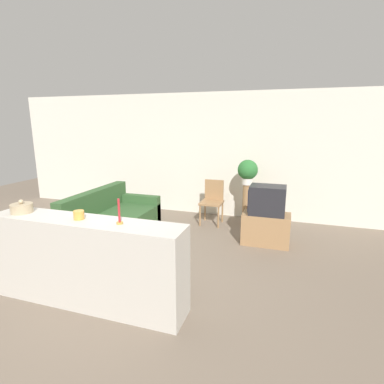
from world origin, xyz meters
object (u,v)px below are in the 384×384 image
(television, at_px, (267,200))
(decorative_bowl, at_px, (22,208))
(wooden_chair, at_px, (213,199))
(couch, at_px, (112,223))
(potted_plant, at_px, (248,171))

(television, relative_size, decorative_bowl, 2.47)
(wooden_chair, bearing_deg, television, -34.45)
(couch, xyz_separation_m, television, (2.66, 0.60, 0.49))
(television, xyz_separation_m, decorative_bowl, (-2.66, -2.43, 0.29))
(television, bearing_deg, decorative_bowl, -137.57)
(television, height_order, potted_plant, potted_plant)
(television, height_order, decorative_bowl, decorative_bowl)
(wooden_chair, bearing_deg, potted_plant, 15.14)
(potted_plant, distance_m, decorative_bowl, 4.05)
(television, xyz_separation_m, wooden_chair, (-1.14, 0.78, -0.27))
(television, bearing_deg, couch, -167.29)
(couch, height_order, decorative_bowl, decorative_bowl)
(couch, relative_size, wooden_chair, 2.09)
(couch, height_order, potted_plant, potted_plant)
(potted_plant, bearing_deg, couch, -144.45)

